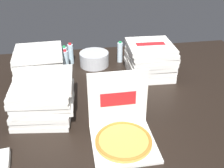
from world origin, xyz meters
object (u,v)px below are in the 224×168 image
at_px(ice_bucket, 94,59).
at_px(water_bottle_1, 66,61).
at_px(open_pizza_box, 122,130).
at_px(pizza_stack_left_far, 39,66).
at_px(pizza_stack_center_far, 150,60).
at_px(pizza_stack_right_mid, 44,98).
at_px(water_bottle_2, 71,54).
at_px(water_bottle_0, 120,52).
at_px(water_bottle_3, 65,57).

xyz_separation_m(ice_bucket, water_bottle_1, (-0.29, -0.08, 0.04)).
height_order(open_pizza_box, pizza_stack_left_far, open_pizza_box).
distance_m(pizza_stack_center_far, pizza_stack_right_mid, 1.08).
relative_size(open_pizza_box, ice_bucket, 1.45).
height_order(pizza_stack_right_mid, water_bottle_2, pizza_stack_right_mid).
relative_size(pizza_stack_center_far, pizza_stack_right_mid, 0.94).
distance_m(pizza_stack_center_far, pizza_stack_left_far, 1.03).
bearing_deg(open_pizza_box, pizza_stack_right_mid, 145.16).
bearing_deg(pizza_stack_left_far, pizza_stack_right_mid, -82.72).
relative_size(pizza_stack_left_far, water_bottle_0, 2.10).
bearing_deg(pizza_stack_center_far, ice_bucket, 150.08).
bearing_deg(pizza_stack_center_far, water_bottle_0, 124.25).
bearing_deg(ice_bucket, water_bottle_3, 176.90).
distance_m(pizza_stack_left_far, water_bottle_0, 0.86).
xyz_separation_m(pizza_stack_left_far, ice_bucket, (0.52, 0.26, -0.09)).
xyz_separation_m(pizza_stack_center_far, water_bottle_3, (-0.80, 0.30, -0.05)).
xyz_separation_m(pizza_stack_left_far, water_bottle_2, (0.29, 0.34, -0.05)).
distance_m(water_bottle_1, water_bottle_3, 0.10).
height_order(open_pizza_box, ice_bucket, open_pizza_box).
height_order(pizza_stack_left_far, water_bottle_3, pizza_stack_left_far).
bearing_deg(water_bottle_3, pizza_stack_left_far, -129.89).
distance_m(open_pizza_box, ice_bucket, 1.15).
bearing_deg(water_bottle_2, open_pizza_box, -76.61).
distance_m(open_pizza_box, water_bottle_1, 1.12).
height_order(pizza_stack_right_mid, water_bottle_0, pizza_stack_right_mid).
relative_size(water_bottle_0, water_bottle_3, 1.00).
height_order(open_pizza_box, pizza_stack_right_mid, open_pizza_box).
height_order(pizza_stack_center_far, pizza_stack_right_mid, pizza_stack_center_far).
height_order(pizza_stack_left_far, water_bottle_2, pizza_stack_left_far).
xyz_separation_m(pizza_stack_right_mid, ice_bucket, (0.46, 0.79, -0.09)).
distance_m(water_bottle_0, water_bottle_1, 0.58).
bearing_deg(water_bottle_0, pizza_stack_center_far, -55.75).
relative_size(pizza_stack_right_mid, pizza_stack_left_far, 1.00).
xyz_separation_m(pizza_stack_center_far, pizza_stack_right_mid, (-0.96, -0.50, -0.00)).
bearing_deg(ice_bucket, pizza_stack_right_mid, -119.99).
bearing_deg(pizza_stack_center_far, water_bottle_3, 159.05).
bearing_deg(pizza_stack_left_far, water_bottle_2, 49.89).
relative_size(pizza_stack_center_far, water_bottle_0, 1.95).
relative_size(open_pizza_box, water_bottle_1, 1.91).
distance_m(pizza_stack_center_far, water_bottle_2, 0.83).
distance_m(water_bottle_2, water_bottle_3, 0.09).
distance_m(ice_bucket, water_bottle_1, 0.30).
bearing_deg(pizza_stack_left_far, water_bottle_0, 20.57).
height_order(pizza_stack_left_far, water_bottle_0, pizza_stack_left_far).
relative_size(pizza_stack_center_far, water_bottle_2, 1.95).
distance_m(ice_bucket, water_bottle_2, 0.25).
height_order(water_bottle_2, water_bottle_3, same).
bearing_deg(water_bottle_1, water_bottle_2, 72.31).
height_order(pizza_stack_right_mid, ice_bucket, pizza_stack_right_mid).
bearing_deg(water_bottle_0, pizza_stack_right_mid, -131.39).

